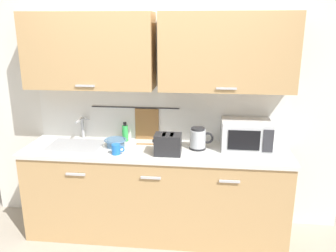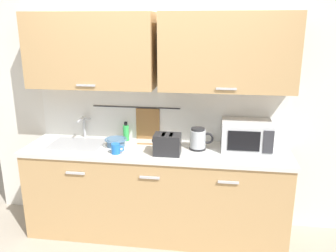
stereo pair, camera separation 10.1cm
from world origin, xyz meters
name	(u,v)px [view 1 (the left image)]	position (x,y,z in m)	size (l,w,h in m)	color
ground	(152,249)	(0.00, 0.00, 0.00)	(8.00, 8.00, 0.00)	#9E9384
counter_unit	(155,191)	(-0.01, 0.30, 0.46)	(2.53, 0.64, 0.90)	tan
back_wall_assembly	(158,80)	(0.00, 0.53, 1.52)	(3.70, 0.41, 2.50)	silver
sink_faucet	(82,125)	(-0.80, 0.53, 1.04)	(0.09, 0.17, 0.22)	#B2B5BA
microwave	(246,135)	(0.85, 0.41, 1.04)	(0.46, 0.35, 0.27)	silver
electric_kettle	(198,139)	(0.40, 0.34, 1.00)	(0.23, 0.16, 0.21)	black
dish_soap_bottle	(125,133)	(-0.34, 0.50, 0.99)	(0.06, 0.06, 0.20)	green
mug_near_sink	(116,149)	(-0.33, 0.12, 0.95)	(0.12, 0.08, 0.09)	blue
mixing_bowl	(115,142)	(-0.39, 0.31, 0.94)	(0.21, 0.21, 0.08)	#4C7093
toaster	(168,144)	(0.13, 0.17, 1.00)	(0.26, 0.17, 0.19)	#232326
wooden_spoon	(154,144)	(-0.03, 0.41, 0.91)	(0.28, 0.04, 0.01)	#9E7042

